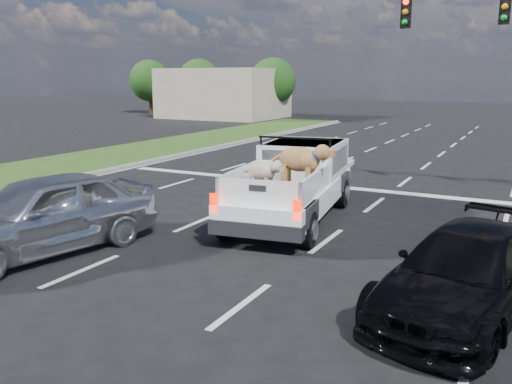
% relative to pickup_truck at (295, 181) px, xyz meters
% --- Properties ---
extents(ground, '(160.00, 160.00, 0.00)m').
position_rel_pickup_truck_xyz_m(ground, '(-0.31, -5.46, -1.01)').
color(ground, black).
rests_on(ground, ground).
extents(road_markings, '(17.75, 60.00, 0.01)m').
position_rel_pickup_truck_xyz_m(road_markings, '(-0.31, 1.10, -1.01)').
color(road_markings, silver).
rests_on(road_markings, ground).
extents(grass_median_left, '(5.00, 60.00, 0.10)m').
position_rel_pickup_truck_xyz_m(grass_median_left, '(-11.81, 0.54, -0.96)').
color(grass_median_left, '#244615').
rests_on(grass_median_left, ground).
extents(curb_left, '(0.15, 60.00, 0.14)m').
position_rel_pickup_truck_xyz_m(curb_left, '(-9.36, 0.54, -0.94)').
color(curb_left, gray).
rests_on(curb_left, ground).
extents(building_left, '(10.00, 8.00, 4.40)m').
position_rel_pickup_truck_xyz_m(building_left, '(-20.31, 30.54, 1.19)').
color(building_left, '#BBA88E').
rests_on(building_left, ground).
extents(tree_far_a, '(4.20, 4.20, 5.40)m').
position_rel_pickup_truck_xyz_m(tree_far_a, '(-30.31, 32.54, 2.28)').
color(tree_far_a, '#332114').
rests_on(tree_far_a, ground).
extents(tree_far_b, '(4.20, 4.20, 5.40)m').
position_rel_pickup_truck_xyz_m(tree_far_b, '(-24.31, 32.54, 2.28)').
color(tree_far_b, '#332114').
rests_on(tree_far_b, ground).
extents(tree_far_c, '(4.20, 4.20, 5.40)m').
position_rel_pickup_truck_xyz_m(tree_far_c, '(-16.31, 32.54, 2.28)').
color(tree_far_c, '#332114').
rests_on(tree_far_c, ground).
extents(pickup_truck, '(2.84, 5.97, 2.15)m').
position_rel_pickup_truck_xyz_m(pickup_truck, '(0.00, 0.00, 0.00)').
color(pickup_truck, black).
rests_on(pickup_truck, ground).
extents(silver_sedan, '(3.03, 5.27, 1.69)m').
position_rel_pickup_truck_xyz_m(silver_sedan, '(-3.57, -4.97, -0.17)').
color(silver_sedan, '#B7BABF').
rests_on(silver_sedan, ground).
extents(black_coupe, '(2.82, 4.89, 1.33)m').
position_rel_pickup_truck_xyz_m(black_coupe, '(4.69, -4.07, -0.35)').
color(black_coupe, black).
rests_on(black_coupe, ground).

